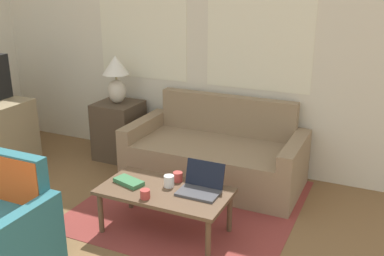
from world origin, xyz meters
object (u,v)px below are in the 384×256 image
object	(u,v)px
table_lamp	(116,75)
cup_yellow	(178,177)
cup_navy	(169,181)
coffee_table	(165,194)
cup_white	(145,194)
laptop	(201,186)
book_red	(129,182)
couch	(216,156)

from	to	relation	value
table_lamp	cup_yellow	distance (m)	1.72
cup_navy	cup_yellow	world-z (taller)	cup_navy
coffee_table	table_lamp	bearing A→B (deg)	135.72
cup_navy	cup_white	distance (m)	0.27
table_lamp	laptop	world-z (taller)	table_lamp
coffee_table	book_red	world-z (taller)	book_red
laptop	cup_yellow	world-z (taller)	laptop
coffee_table	cup_yellow	distance (m)	0.21
couch	cup_white	size ratio (longest dim) A/B	22.79
table_lamp	laptop	distance (m)	1.96
table_lamp	coffee_table	distance (m)	1.85
table_lamp	cup_white	distance (m)	1.91
cup_yellow	cup_white	bearing A→B (deg)	-103.49
laptop	cup_navy	world-z (taller)	laptop
laptop	cup_navy	distance (m)	0.27
couch	laptop	xyz separation A→B (m)	(0.27, -1.02, 0.18)
coffee_table	couch	bearing A→B (deg)	89.81
laptop	cup_white	xyz separation A→B (m)	(-0.35, -0.28, -0.02)
cup_yellow	cup_white	world-z (taller)	cup_yellow
cup_yellow	book_red	distance (m)	0.41
cup_white	laptop	bearing A→B (deg)	39.38
laptop	book_red	world-z (taller)	laptop
cup_navy	couch	bearing A→B (deg)	90.07
coffee_table	laptop	size ratio (longest dim) A/B	3.24
table_lamp	laptop	bearing A→B (deg)	-36.39
coffee_table	book_red	xyz separation A→B (m)	(-0.32, -0.03, 0.06)
cup_navy	cup_yellow	size ratio (longest dim) A/B	1.18
laptop	cup_white	bearing A→B (deg)	-140.62
couch	cup_white	world-z (taller)	couch
laptop	cup_white	size ratio (longest dim) A/B	4.21
cup_yellow	book_red	bearing A→B (deg)	-147.71
cup_white	book_red	bearing A→B (deg)	146.80
couch	coffee_table	size ratio (longest dim) A/B	1.67
couch	laptop	distance (m)	1.07
table_lamp	cup_yellow	size ratio (longest dim) A/B	6.51
cup_yellow	book_red	size ratio (longest dim) A/B	0.29
laptop	coffee_table	bearing A→B (deg)	-161.92
cup_yellow	book_red	world-z (taller)	cup_yellow
table_lamp	cup_yellow	xyz separation A→B (m)	(1.27, -1.02, -0.55)
table_lamp	book_red	bearing A→B (deg)	-53.32
laptop	cup_white	distance (m)	0.45
table_lamp	book_red	distance (m)	1.65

